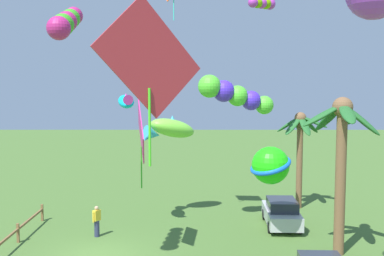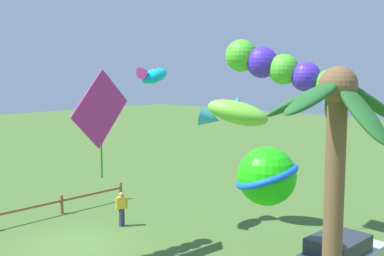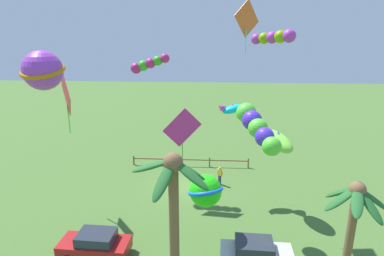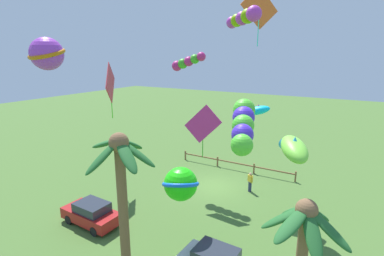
{
  "view_description": "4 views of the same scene",
  "coord_description": "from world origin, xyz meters",
  "px_view_note": "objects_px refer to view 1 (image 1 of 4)",
  "views": [
    {
      "loc": [
        20.18,
        4.29,
        7.68
      ],
      "look_at": [
        -1.01,
        4.24,
        5.73
      ],
      "focal_mm": 43.55,
      "sensor_mm": 36.0,
      "label": 1
    },
    {
      "loc": [
        9.89,
        16.09,
        7.03
      ],
      "look_at": [
        -2.03,
        4.66,
        5.04
      ],
      "focal_mm": 43.87,
      "sensor_mm": 36.0,
      "label": 2
    },
    {
      "loc": [
        -2.13,
        23.9,
        12.15
      ],
      "look_at": [
        -0.89,
        4.69,
        6.47
      ],
      "focal_mm": 29.77,
      "sensor_mm": 36.0,
      "label": 3
    },
    {
      "loc": [
        -9.57,
        20.15,
        10.5
      ],
      "look_at": [
        -0.44,
        4.35,
        5.96
      ],
      "focal_mm": 27.34,
      "sensor_mm": 36.0,
      "label": 4
    }
  ],
  "objects_px": {
    "palm_tree_1": "(341,141)",
    "parked_car_0": "(282,213)",
    "kite_tube_1": "(234,95)",
    "kite_diamond_8": "(149,61)",
    "spectator_0": "(97,221)",
    "kite_ball_5": "(271,165)",
    "palm_tree_0": "(301,137)",
    "kite_tube_6": "(66,22)",
    "kite_fish_9": "(126,101)",
    "kite_tube_7": "(263,3)",
    "kite_diamond_2": "(141,132)",
    "kite_fish_4": "(170,129)"
  },
  "relations": [
    {
      "from": "palm_tree_1",
      "to": "parked_car_0",
      "type": "distance_m",
      "value": 6.35
    },
    {
      "from": "kite_tube_1",
      "to": "kite_diamond_8",
      "type": "bearing_deg",
      "value": -15.06
    },
    {
      "from": "spectator_0",
      "to": "kite_ball_5",
      "type": "xyz_separation_m",
      "value": [
        1.02,
        8.61,
        3.04
      ]
    },
    {
      "from": "palm_tree_1",
      "to": "kite_tube_1",
      "type": "relative_size",
      "value": 1.73
    },
    {
      "from": "kite_tube_1",
      "to": "palm_tree_0",
      "type": "bearing_deg",
      "value": 130.7
    },
    {
      "from": "spectator_0",
      "to": "kite_tube_6",
      "type": "distance_m",
      "value": 10.77
    },
    {
      "from": "palm_tree_0",
      "to": "kite_tube_1",
      "type": "distance_m",
      "value": 6.53
    },
    {
      "from": "kite_fish_9",
      "to": "kite_tube_7",
      "type": "bearing_deg",
      "value": 101.67
    },
    {
      "from": "parked_car_0",
      "to": "kite_fish_9",
      "type": "relative_size",
      "value": 2.0
    },
    {
      "from": "kite_ball_5",
      "to": "kite_tube_6",
      "type": "height_order",
      "value": "kite_tube_6"
    },
    {
      "from": "parked_car_0",
      "to": "kite_tube_1",
      "type": "bearing_deg",
      "value": -90.21
    },
    {
      "from": "kite_tube_1",
      "to": "kite_diamond_8",
      "type": "height_order",
      "value": "kite_diamond_8"
    },
    {
      "from": "kite_diamond_2",
      "to": "kite_diamond_8",
      "type": "distance_m",
      "value": 8.32
    },
    {
      "from": "kite_tube_6",
      "to": "kite_fish_9",
      "type": "bearing_deg",
      "value": 168.4
    },
    {
      "from": "palm_tree_1",
      "to": "kite_diamond_8",
      "type": "distance_m",
      "value": 11.77
    },
    {
      "from": "palm_tree_0",
      "to": "kite_ball_5",
      "type": "bearing_deg",
      "value": -23.99
    },
    {
      "from": "kite_fish_4",
      "to": "kite_tube_6",
      "type": "xyz_separation_m",
      "value": [
        9.28,
        -3.35,
        4.81
      ]
    },
    {
      "from": "kite_fish_4",
      "to": "kite_fish_9",
      "type": "xyz_separation_m",
      "value": [
        2.98,
        -2.06,
        1.71
      ]
    },
    {
      "from": "kite_tube_1",
      "to": "kite_ball_5",
      "type": "relative_size",
      "value": 1.53
    },
    {
      "from": "kite_diamond_2",
      "to": "kite_ball_5",
      "type": "xyz_separation_m",
      "value": [
        -1.85,
        5.99,
        -1.8
      ]
    },
    {
      "from": "kite_diamond_8",
      "to": "palm_tree_1",
      "type": "bearing_deg",
      "value": 136.68
    },
    {
      "from": "parked_car_0",
      "to": "kite_fish_9",
      "type": "bearing_deg",
      "value": -82.47
    },
    {
      "from": "palm_tree_1",
      "to": "kite_tube_6",
      "type": "height_order",
      "value": "kite_tube_6"
    },
    {
      "from": "kite_tube_6",
      "to": "palm_tree_1",
      "type": "bearing_deg",
      "value": 105.87
    },
    {
      "from": "kite_fish_4",
      "to": "kite_diamond_8",
      "type": "height_order",
      "value": "kite_diamond_8"
    },
    {
      "from": "kite_fish_4",
      "to": "kite_fish_9",
      "type": "bearing_deg",
      "value": -34.62
    },
    {
      "from": "spectator_0",
      "to": "kite_diamond_8",
      "type": "distance_m",
      "value": 13.57
    },
    {
      "from": "parked_car_0",
      "to": "kite_tube_1",
      "type": "height_order",
      "value": "kite_tube_1"
    },
    {
      "from": "palm_tree_1",
      "to": "kite_fish_4",
      "type": "relative_size",
      "value": 2.1
    },
    {
      "from": "kite_fish_4",
      "to": "kite_diamond_8",
      "type": "bearing_deg",
      "value": 0.75
    },
    {
      "from": "palm_tree_1",
      "to": "kite_fish_4",
      "type": "bearing_deg",
      "value": -127.28
    },
    {
      "from": "kite_tube_7",
      "to": "kite_diamond_8",
      "type": "height_order",
      "value": "kite_tube_7"
    },
    {
      "from": "kite_fish_4",
      "to": "kite_tube_7",
      "type": "xyz_separation_m",
      "value": [
        1.51,
        5.05,
        6.84
      ]
    },
    {
      "from": "kite_ball_5",
      "to": "kite_diamond_2",
      "type": "bearing_deg",
      "value": -72.82
    },
    {
      "from": "parked_car_0",
      "to": "kite_tube_7",
      "type": "distance_m",
      "value": 11.33
    },
    {
      "from": "kite_diamond_2",
      "to": "kite_tube_7",
      "type": "distance_m",
      "value": 10.06
    },
    {
      "from": "parked_car_0",
      "to": "kite_fish_4",
      "type": "distance_m",
      "value": 7.83
    },
    {
      "from": "kite_diamond_8",
      "to": "kite_fish_9",
      "type": "distance_m",
      "value": 11.65
    },
    {
      "from": "kite_diamond_2",
      "to": "kite_ball_5",
      "type": "distance_m",
      "value": 6.52
    },
    {
      "from": "palm_tree_1",
      "to": "kite_tube_1",
      "type": "xyz_separation_m",
      "value": [
        -4.19,
        -4.44,
        2.0
      ]
    },
    {
      "from": "kite_tube_7",
      "to": "kite_diamond_8",
      "type": "relative_size",
      "value": 0.43
    },
    {
      "from": "parked_car_0",
      "to": "kite_tube_1",
      "type": "xyz_separation_m",
      "value": [
        -0.01,
        -2.64,
        6.43
      ]
    },
    {
      "from": "palm_tree_0",
      "to": "palm_tree_1",
      "type": "xyz_separation_m",
      "value": [
        8.05,
        -0.06,
        0.72
      ]
    },
    {
      "from": "kite_tube_6",
      "to": "kite_diamond_2",
      "type": "bearing_deg",
      "value": 138.64
    },
    {
      "from": "palm_tree_1",
      "to": "kite_diamond_8",
      "type": "relative_size",
      "value": 1.59
    },
    {
      "from": "kite_diamond_2",
      "to": "kite_ball_5",
      "type": "relative_size",
      "value": 1.46
    },
    {
      "from": "kite_diamond_8",
      "to": "palm_tree_0",
      "type": "bearing_deg",
      "value": 154.31
    },
    {
      "from": "parked_car_0",
      "to": "kite_diamond_2",
      "type": "xyz_separation_m",
      "value": [
        4.63,
        -7.1,
        4.9
      ]
    },
    {
      "from": "spectator_0",
      "to": "kite_diamond_2",
      "type": "relative_size",
      "value": 0.4
    },
    {
      "from": "palm_tree_0",
      "to": "kite_diamond_8",
      "type": "xyz_separation_m",
      "value": [
        16.31,
        -7.84,
        3.87
      ]
    }
  ]
}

